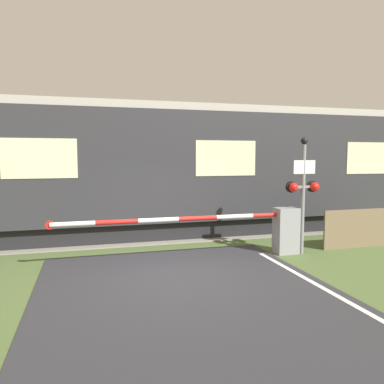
{
  "coord_description": "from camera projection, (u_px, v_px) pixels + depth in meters",
  "views": [
    {
      "loc": [
        -1.8,
        -7.87,
        2.58
      ],
      "look_at": [
        0.85,
        1.53,
        1.66
      ],
      "focal_mm": 35.0,
      "sensor_mm": 36.0,
      "label": 1
    }
  ],
  "objects": [
    {
      "name": "signal_post",
      "position": [
        303.0,
        188.0,
        9.81
      ],
      "size": [
        0.93,
        0.26,
        3.08
      ],
      "color": "gray",
      "rests_on": "ground_plane"
    },
    {
      "name": "ground_plane",
      "position": [
        174.0,
        274.0,
        8.27
      ],
      "size": [
        80.0,
        80.0,
        0.0
      ],
      "primitive_type": "plane",
      "color": "#4C6033"
    },
    {
      "name": "train",
      "position": [
        211.0,
        169.0,
        12.87
      ],
      "size": [
        19.41,
        2.87,
        4.21
      ],
      "color": "black",
      "rests_on": "ground_plane"
    },
    {
      "name": "crossing_barrier",
      "position": [
        268.0,
        228.0,
        9.84
      ],
      "size": [
        6.32,
        0.44,
        1.23
      ],
      "color": "gray",
      "rests_on": "ground_plane"
    },
    {
      "name": "roadside_fence",
      "position": [
        364.0,
        228.0,
        10.68
      ],
      "size": [
        2.62,
        0.06,
        1.1
      ],
      "color": "#726047",
      "rests_on": "ground_plane"
    },
    {
      "name": "track_bed",
      "position": [
        144.0,
        234.0,
        12.44
      ],
      "size": [
        36.0,
        3.2,
        0.13
      ],
      "color": "gray",
      "rests_on": "ground_plane"
    }
  ]
}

